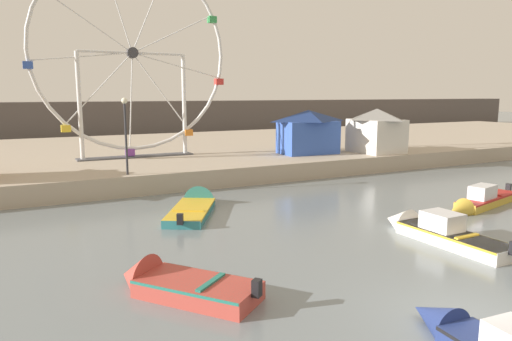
# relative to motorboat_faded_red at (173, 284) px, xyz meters

# --- Properties ---
(ground_plane) EXTENTS (240.00, 240.00, 0.00)m
(ground_plane) POSITION_rel_motorboat_faded_red_xyz_m (5.85, -4.86, -0.27)
(ground_plane) COLOR slate
(quay_promenade) EXTENTS (110.00, 25.50, 1.10)m
(quay_promenade) POSITION_rel_motorboat_faded_red_xyz_m (5.85, 25.26, 0.28)
(quay_promenade) COLOR tan
(quay_promenade) RESTS_ON ground_plane
(distant_town_skyline) EXTENTS (140.00, 3.00, 4.40)m
(distant_town_skyline) POSITION_rel_motorboat_faded_red_xyz_m (5.85, 47.03, 1.93)
(distant_town_skyline) COLOR #564C47
(distant_town_skyline) RESTS_ON ground_plane
(motorboat_faded_red) EXTENTS (3.68, 4.16, 1.43)m
(motorboat_faded_red) POSITION_rel_motorboat_faded_red_xyz_m (0.00, 0.00, 0.00)
(motorboat_faded_red) COLOR #B24238
(motorboat_faded_red) RESTS_ON ground_plane
(motorboat_mustard_yellow) EXTENTS (6.22, 2.43, 1.33)m
(motorboat_mustard_yellow) POSITION_rel_motorboat_faded_red_xyz_m (15.74, 2.72, 0.05)
(motorboat_mustard_yellow) COLOR gold
(motorboat_mustard_yellow) RESTS_ON ground_plane
(motorboat_white_red_stripe) EXTENTS (1.40, 5.66, 1.48)m
(motorboat_white_red_stripe) POSITION_rel_motorboat_faded_red_xyz_m (10.10, 0.30, 0.06)
(motorboat_white_red_stripe) COLOR silver
(motorboat_white_red_stripe) RESTS_ON ground_plane
(motorboat_teal_painted) EXTENTS (4.04, 5.46, 1.51)m
(motorboat_teal_painted) POSITION_rel_motorboat_faded_red_xyz_m (3.77, 8.64, -0.08)
(motorboat_teal_painted) COLOR teal
(motorboat_teal_painted) RESTS_ON ground_plane
(ferris_wheel_white_frame) EXTENTS (12.92, 1.20, 13.28)m
(ferris_wheel_white_frame) POSITION_rel_motorboat_faded_red_xyz_m (3.66, 20.06, 7.50)
(ferris_wheel_white_frame) COLOR silver
(ferris_wheel_white_frame) RESTS_ON quay_promenade
(carnival_booth_white_ticket) EXTENTS (3.24, 3.99, 3.18)m
(carnival_booth_white_ticket) POSITION_rel_motorboat_faded_red_xyz_m (19.91, 14.76, 2.49)
(carnival_booth_white_ticket) COLOR silver
(carnival_booth_white_ticket) RESTS_ON quay_promenade
(carnival_booth_blue_tent) EXTENTS (4.44, 2.89, 3.10)m
(carnival_booth_blue_tent) POSITION_rel_motorboat_faded_red_xyz_m (15.06, 16.39, 2.45)
(carnival_booth_blue_tent) COLOR #3356B7
(carnival_booth_blue_tent) RESTS_ON quay_promenade
(promenade_lamp_near) EXTENTS (0.32, 0.32, 4.05)m
(promenade_lamp_near) POSITION_rel_motorboat_faded_red_xyz_m (1.62, 13.24, 3.47)
(promenade_lamp_near) COLOR #2D2D33
(promenade_lamp_near) RESTS_ON quay_promenade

